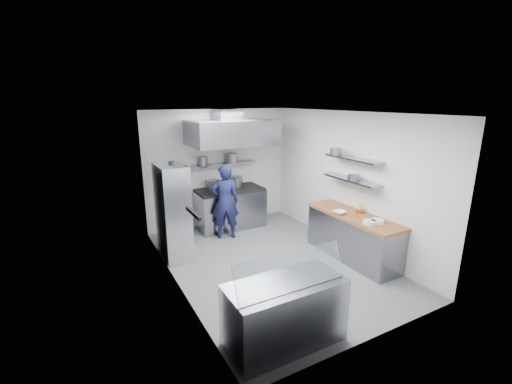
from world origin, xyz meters
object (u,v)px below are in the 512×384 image
wire_rack (173,211)px  display_case (285,313)px  gas_range (230,209)px  chef (225,202)px

wire_rack → display_case: bearing=-80.5°
display_case → gas_range: bearing=75.0°
chef → wire_rack: 1.31m
gas_range → chef: bearing=-123.3°
wire_rack → gas_range: bearing=29.9°
gas_range → display_case: size_ratio=1.07×
wire_rack → display_case: size_ratio=1.23×
gas_range → chef: chef is taller
chef → display_case: size_ratio=1.12×
chef → wire_rack: wire_rack is taller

